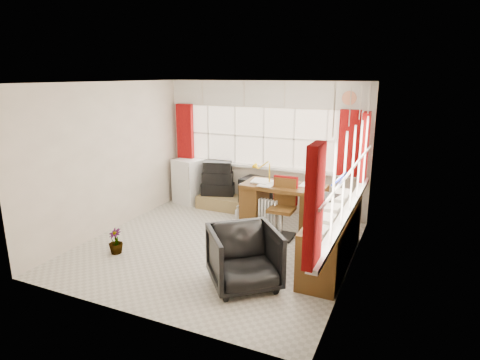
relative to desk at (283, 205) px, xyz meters
The scene contains 20 objects.
ground 1.41m from the desk, 121.59° to the right, with size 4.00×4.00×0.00m, color beige.
room_walls 1.70m from the desk, 121.59° to the right, with size 4.00×4.00×4.00m.
window_back 1.18m from the desk, 130.81° to the left, with size 3.70×0.12×3.60m.
window_right 1.76m from the desk, 42.34° to the right, with size 0.12×3.70×3.60m.
curtains 1.06m from the desk, 42.82° to the right, with size 3.83×3.83×1.15m.
overhead_cabinets 1.83m from the desk, 28.85° to the right, with size 3.98×3.98×0.48m.
desk is the anchor object (origin of this frame).
desk_lamp 0.68m from the desk, behind, with size 0.16×0.15×0.39m.
task_chair 0.27m from the desk, 71.68° to the right, with size 0.42×0.44×0.99m.
office_chair 2.03m from the desk, 85.57° to the right, with size 0.82×0.84×0.77m, color black.
radiator 0.38m from the desk, 136.10° to the right, with size 0.40×0.18×0.58m.
credenza 1.39m from the desk, 42.23° to the right, with size 0.50×2.00×0.85m.
file_tray 1.09m from the desk, 34.88° to the right, with size 0.30×0.39×0.13m, color black.
tv_bench 1.41m from the desk, 154.90° to the left, with size 1.40×0.50×0.25m, color #A18850.
crt_tv 0.90m from the desk, 144.04° to the left, with size 0.56×0.53×0.46m.
hifi_stack 1.76m from the desk, 156.61° to the left, with size 0.75×0.59×0.68m.
mini_fridge 2.35m from the desk, 163.60° to the left, with size 0.66×0.67×0.92m.
spray_bottle_a 0.90m from the desk, behind, with size 0.12×0.12×0.32m, color silver.
spray_bottle_b 1.54m from the desk, 164.47° to the left, with size 0.08×0.08×0.17m, color #90D7D2.
flower_vase 2.79m from the desk, 135.37° to the right, with size 0.22×0.22×0.39m, color black.
Camera 1 is at (2.71, -5.12, 2.61)m, focal length 30.00 mm.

